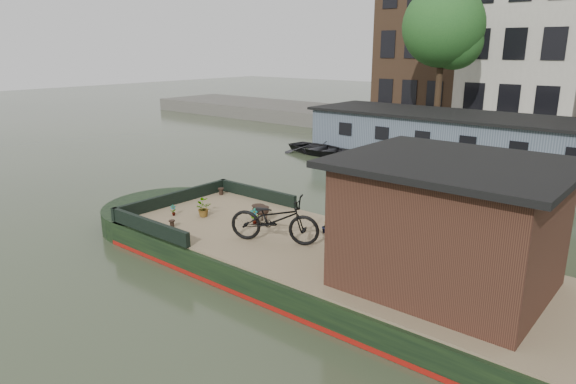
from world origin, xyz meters
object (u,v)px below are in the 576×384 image
Objects in this scene: brazier_front at (262,215)px; dinghy at (319,146)px; potted_plant_a at (254,217)px; brazier_rear at (258,212)px; cabin at (449,223)px; bicycle at (275,219)px.

brazier_front is 12.31m from dinghy.
brazier_rear is at bearing 117.74° from potted_plant_a.
brazier_rear reaches higher than dinghy.
dinghy is (-11.12, 11.16, -1.51)m from cabin.
brazier_rear is at bearing 174.34° from cabin.
brazier_front is (-5.09, 0.44, -1.02)m from cabin.
brazier_front is (0.03, 0.26, -0.01)m from potted_plant_a.
brazier_rear is (-5.30, 0.53, -1.03)m from cabin.
brazier_rear is at bearing 31.46° from bicycle.
potted_plant_a reaches higher than brazier_front.
dinghy is at bearing 118.65° from potted_plant_a.
potted_plant_a reaches higher than dinghy.
brazier_front is (-1.17, 0.85, -0.35)m from bicycle.
brazier_rear is (-0.18, 0.35, -0.01)m from potted_plant_a.
potted_plant_a is at bearing 39.43° from bicycle.
cabin is 9.71× the size of brazier_front.
brazier_front is at bearing 29.54° from bicycle.
potted_plant_a is 0.39m from brazier_rear.
cabin is 4.00m from bicycle.
cabin reaches higher than brazier_front.
bicycle is at bearing -35.99° from brazier_front.
bicycle is 5.33× the size of brazier_rear.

